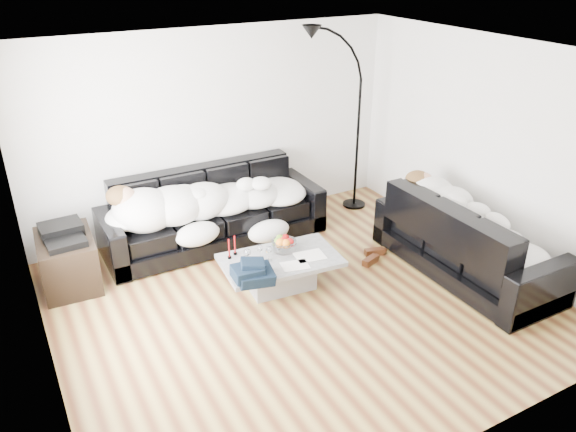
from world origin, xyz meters
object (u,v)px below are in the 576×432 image
fruit_bowl (284,243)px  wine_glass_c (269,254)px  sleeper_right (470,222)px  sofa_right (468,237)px  sofa_back (213,209)px  candle_left (229,249)px  sleeper_back (214,196)px  coffee_table (281,273)px  stereo (62,233)px  floor_lamp (358,131)px  av_cabinet (68,261)px  candle_right (235,245)px  wine_glass_a (260,252)px  shoes (372,256)px  wine_glass_b (247,257)px

fruit_bowl → wine_glass_c: 0.30m
sleeper_right → sofa_right: bearing=-180.0°
sofa_back → candle_left: 1.14m
sleeper_back → candle_left: (-0.26, -1.06, -0.17)m
coffee_table → stereo: size_ratio=2.92×
candle_left → floor_lamp: bearing=24.9°
fruit_bowl → stereo: bearing=154.1°
stereo → floor_lamp: 4.06m
fruit_bowl → av_cabinet: av_cabinet is taller
candle_right → stereo: 1.88m
wine_glass_c → av_cabinet: bearing=148.0°
fruit_bowl → wine_glass_c: size_ratio=1.63×
floor_lamp → candle_left: bearing=-172.0°
sleeper_back → wine_glass_c: 1.33m
av_cabinet → stereo: 0.36m
sofa_right → floor_lamp: floor_lamp is taller
candle_left → stereo: 1.82m
sleeper_back → wine_glass_a: bearing=-88.5°
stereo → sofa_back: bearing=2.2°
coffee_table → av_cabinet: 2.38m
wine_glass_a → coffee_table: bearing=-28.6°
sleeper_back → stereo: sleeper_back is taller
wine_glass_c → candle_left: size_ratio=0.74×
sofa_back → wine_glass_a: size_ratio=17.51×
sleeper_right → candle_right: size_ratio=8.47×
candle_right → sofa_right: bearing=-23.3°
wine_glass_c → candle_left: candle_left is taller
sofa_right → coffee_table: 2.19m
sleeper_back → shoes: sleeper_back is taller
coffee_table → av_cabinet: (-2.04, 1.21, 0.11)m
coffee_table → stereo: 2.42m
sofa_back → sleeper_back: 0.21m
sleeper_back → av_cabinet: 1.86m
wine_glass_a → floor_lamp: size_ratio=0.07×
sofa_back → wine_glass_b: sofa_back is taller
candle_left → candle_right: candle_left is taller
candle_right → candle_left: bearing=-150.7°
sleeper_right → floor_lamp: bearing=1.5°
sleeper_right → wine_glass_a: (-2.24, 0.84, -0.20)m
sofa_back → wine_glass_a: bearing=-88.6°
sofa_back → sofa_right: bearing=-43.0°
fruit_bowl → floor_lamp: bearing=34.1°
coffee_table → candle_right: 0.59m
sofa_right → shoes: (-0.77, 0.74, -0.41)m
candle_left → av_cabinet: size_ratio=0.27×
stereo → coffee_table: bearing=-33.6°
sofa_right → sleeper_right: 0.20m
wine_glass_b → shoes: (1.64, -0.06, -0.42)m
candle_left → floor_lamp: (2.48, 1.15, 0.65)m
sofa_back → wine_glass_c: sofa_back is taller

